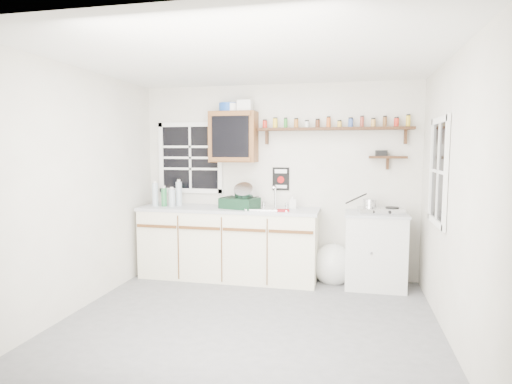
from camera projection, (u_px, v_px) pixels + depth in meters
room at (249, 193)px, 4.06m from camera, size 3.64×3.24×2.54m
main_cabinet at (228, 243)px, 5.53m from camera, size 2.31×0.63×0.92m
right_cabinet at (375, 250)px, 5.16m from camera, size 0.73×0.57×0.91m
sink at (269, 208)px, 5.37m from camera, size 0.52×0.44×0.29m
upper_cabinet at (233, 137)px, 5.52m from camera, size 0.60×0.32×0.65m
upper_cabinet_clutter at (234, 107)px, 5.48m from camera, size 0.43×0.24×0.14m
spice_shelf at (334, 128)px, 5.31m from camera, size 1.91×0.18×0.35m
secondary_shelf at (386, 157)px, 5.22m from camera, size 0.45×0.16×0.24m
warning_sign at (281, 179)px, 5.59m from camera, size 0.22×0.02×0.30m
window_back at (190, 158)px, 5.83m from camera, size 0.93×0.03×0.98m
window_right at (439, 172)px, 4.20m from camera, size 0.03×0.78×1.08m
water_bottles at (168, 195)px, 5.63m from camera, size 0.36×0.20×0.35m
dish_rack at (241, 200)px, 5.43m from camera, size 0.51×0.43×0.33m
soap_bottle at (293, 201)px, 5.37m from camera, size 0.10×0.10×0.19m
rag at (283, 210)px, 5.17m from camera, size 0.17×0.15×0.02m
hotplate at (381, 210)px, 5.08m from camera, size 0.54×0.33×0.08m
saucepan at (369, 203)px, 5.11m from camera, size 0.37×0.27×0.17m
trash_bag at (333, 264)px, 5.37m from camera, size 0.46×0.42×0.53m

